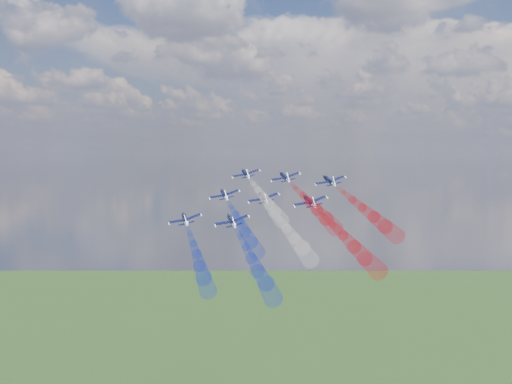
% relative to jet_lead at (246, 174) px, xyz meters
% --- Properties ---
extents(jet_lead, '(13.95, 14.47, 7.44)m').
position_rel_jet_lead_xyz_m(jet_lead, '(0.00, 0.00, 0.00)').
color(jet_lead, black).
extents(trail_lead, '(26.30, 34.53, 13.11)m').
position_rel_jet_lead_xyz_m(trail_lead, '(14.34, -19.58, -5.42)').
color(trail_lead, white).
extents(jet_inner_left, '(13.95, 14.47, 7.44)m').
position_rel_jet_lead_xyz_m(jet_inner_left, '(0.04, -14.39, -5.45)').
color(jet_inner_left, black).
extents(trail_inner_left, '(26.30, 34.53, 13.11)m').
position_rel_jet_lead_xyz_m(trail_inner_left, '(14.38, -33.97, -10.87)').
color(trail_inner_left, '#1733CB').
extents(jet_inner_right, '(13.95, 14.47, 7.44)m').
position_rel_jet_lead_xyz_m(jet_inner_right, '(14.63, -4.95, -0.62)').
color(jet_inner_right, black).
extents(trail_inner_right, '(26.30, 34.53, 13.11)m').
position_rel_jet_lead_xyz_m(trail_inner_right, '(28.97, -24.53, -6.04)').
color(trail_inner_right, red).
extents(jet_outer_left, '(13.95, 14.47, 7.44)m').
position_rel_jet_lead_xyz_m(jet_outer_left, '(-3.30, -30.44, -10.97)').
color(jet_outer_left, black).
extents(trail_outer_left, '(26.30, 34.53, 13.11)m').
position_rel_jet_lead_xyz_m(trail_outer_left, '(11.04, -50.02, -16.38)').
color(trail_outer_left, '#1733CB').
extents(jet_center_third, '(13.95, 14.47, 7.44)m').
position_rel_jet_lead_xyz_m(jet_center_third, '(13.09, -16.92, -5.87)').
color(jet_center_third, black).
extents(trail_center_third, '(26.30, 34.53, 13.11)m').
position_rel_jet_lead_xyz_m(trail_center_third, '(27.43, -36.50, -11.29)').
color(trail_center_third, white).
extents(jet_outer_right, '(13.95, 14.47, 7.44)m').
position_rel_jet_lead_xyz_m(jet_outer_right, '(28.45, -6.66, -1.36)').
color(jet_outer_right, black).
extents(trail_outer_right, '(26.30, 34.53, 13.11)m').
position_rel_jet_lead_xyz_m(trail_outer_right, '(42.78, -26.24, -6.78)').
color(trail_outer_right, red).
extents(jet_rear_left, '(13.95, 14.47, 7.44)m').
position_rel_jet_lead_xyz_m(jet_rear_left, '(11.55, -33.08, -10.51)').
color(jet_rear_left, black).
extents(trail_rear_left, '(26.30, 34.53, 13.11)m').
position_rel_jet_lead_xyz_m(trail_rear_left, '(25.89, -52.66, -15.93)').
color(trail_rear_left, '#1733CB').
extents(jet_rear_right, '(13.95, 14.47, 7.44)m').
position_rel_jet_lead_xyz_m(jet_rear_right, '(28.52, -23.26, -5.89)').
color(jet_rear_right, black).
extents(trail_rear_right, '(26.30, 34.53, 13.11)m').
position_rel_jet_lead_xyz_m(trail_rear_right, '(42.85, -42.84, -11.31)').
color(trail_rear_right, red).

